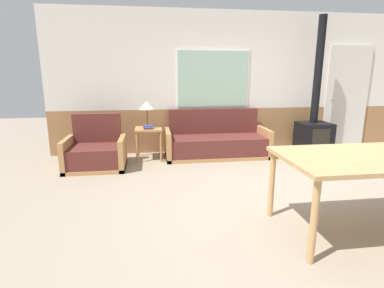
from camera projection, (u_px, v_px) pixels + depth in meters
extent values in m
plane|color=gray|center=(291.00, 201.00, 3.68)|extent=(16.00, 16.00, 0.00)
cube|color=#996B42|center=(234.00, 129.00, 6.12)|extent=(7.20, 0.06, 0.85)
cube|color=silver|center=(236.00, 61.00, 5.81)|extent=(7.20, 0.06, 1.85)
cube|color=white|center=(213.00, 79.00, 5.79)|extent=(1.45, 0.01, 1.14)
cube|color=#99BCA8|center=(213.00, 79.00, 5.78)|extent=(1.37, 0.02, 1.06)
cube|color=#B27F4C|center=(217.00, 155.00, 5.67)|extent=(1.92, 0.77, 0.06)
cube|color=#5B2823|center=(217.00, 145.00, 5.61)|extent=(1.76, 0.69, 0.33)
cube|color=#5B2823|center=(213.00, 121.00, 5.86)|extent=(1.76, 0.10, 0.48)
cube|color=#B27F4C|center=(168.00, 145.00, 5.49)|extent=(0.08, 0.77, 0.53)
cube|color=#B27F4C|center=(264.00, 141.00, 5.74)|extent=(0.08, 0.77, 0.53)
cube|color=#B27F4C|center=(97.00, 166.00, 4.97)|extent=(0.96, 0.75, 0.06)
cube|color=#5B2823|center=(95.00, 156.00, 4.91)|extent=(0.80, 0.67, 0.32)
cube|color=#5B2823|center=(97.00, 128.00, 5.15)|extent=(0.80, 0.10, 0.49)
cube|color=#B27F4C|center=(68.00, 154.00, 4.86)|extent=(0.08, 0.75, 0.52)
cube|color=#B27F4C|center=(123.00, 152.00, 4.98)|extent=(0.08, 0.75, 0.52)
cube|color=#B27F4C|center=(149.00, 129.00, 5.40)|extent=(0.48, 0.48, 0.03)
cylinder|color=#B27F4C|center=(137.00, 147.00, 5.23)|extent=(0.04, 0.04, 0.55)
cylinder|color=#B27F4C|center=(161.00, 147.00, 5.29)|extent=(0.04, 0.04, 0.55)
cylinder|color=#B27F4C|center=(138.00, 142.00, 5.64)|extent=(0.04, 0.04, 0.55)
cylinder|color=#B27F4C|center=(160.00, 141.00, 5.69)|extent=(0.04, 0.04, 0.55)
cylinder|color=#4C3823|center=(148.00, 127.00, 5.47)|extent=(0.13, 0.13, 0.02)
cylinder|color=#4C3823|center=(147.00, 118.00, 5.43)|extent=(0.02, 0.02, 0.31)
cone|color=beige|center=(147.00, 105.00, 5.38)|extent=(0.28, 0.28, 0.15)
cube|color=black|center=(148.00, 128.00, 5.31)|extent=(0.16, 0.15, 0.02)
cube|color=#994C84|center=(148.00, 127.00, 5.30)|extent=(0.17, 0.14, 0.02)
cube|color=#234799|center=(148.00, 126.00, 5.30)|extent=(0.18, 0.13, 0.03)
cube|color=tan|center=(384.00, 157.00, 2.86)|extent=(1.97, 0.98, 0.04)
cylinder|color=tan|center=(314.00, 222.00, 2.41)|extent=(0.06, 0.06, 0.74)
cylinder|color=tan|center=(272.00, 184.00, 3.24)|extent=(0.06, 0.06, 0.74)
cylinder|color=black|center=(306.00, 154.00, 5.69)|extent=(0.04, 0.04, 0.10)
cylinder|color=black|center=(329.00, 153.00, 5.75)|extent=(0.04, 0.04, 0.10)
cylinder|color=black|center=(296.00, 148.00, 6.09)|extent=(0.04, 0.04, 0.10)
cylinder|color=black|center=(318.00, 148.00, 6.15)|extent=(0.04, 0.04, 0.10)
cube|color=black|center=(314.00, 135.00, 5.85)|extent=(0.60, 0.52, 0.51)
cube|color=black|center=(321.00, 138.00, 5.60)|extent=(0.36, 0.01, 0.35)
cylinder|color=black|center=(318.00, 70.00, 5.62)|extent=(0.15, 0.15, 1.97)
cube|color=silver|center=(346.00, 98.00, 6.25)|extent=(0.94, 0.04, 2.09)
sphere|color=silver|center=(333.00, 100.00, 6.17)|extent=(0.06, 0.06, 0.06)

